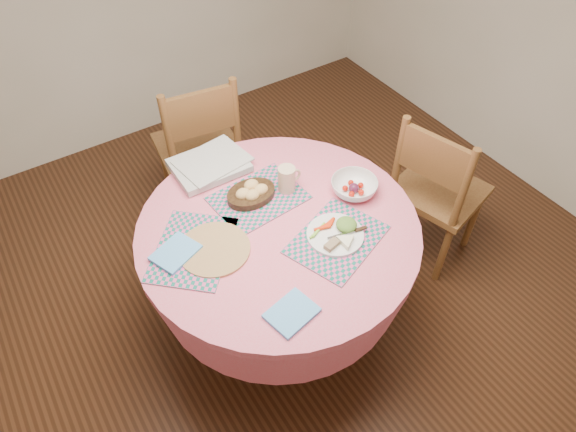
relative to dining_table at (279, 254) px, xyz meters
name	(u,v)px	position (x,y,z in m)	size (l,w,h in m)	color
ground	(280,319)	(0.00, 0.00, -0.56)	(4.00, 4.00, 0.00)	#331C0F
room_envelope	(274,7)	(0.00, 0.00, 1.16)	(4.01, 4.01, 2.71)	silver
dining_table	(279,254)	(0.00, 0.00, 0.00)	(1.24, 1.24, 0.75)	#E66B85
chair_right	(435,190)	(0.96, -0.05, -0.06)	(0.53, 0.54, 0.96)	brown
chair_back	(200,146)	(0.07, 0.96, -0.04)	(0.51, 0.50, 0.99)	brown
placemat_front	(337,239)	(0.16, -0.21, 0.20)	(0.40, 0.30, 0.01)	#126658
placemat_left	(193,249)	(-0.37, 0.08, 0.20)	(0.40, 0.30, 0.01)	#126658
placemat_back	(258,198)	(0.01, 0.19, 0.20)	(0.40, 0.30, 0.01)	#126658
wicker_trivet	(214,249)	(-0.30, 0.03, 0.20)	(0.30, 0.30, 0.01)	#976941
napkin_near	(292,313)	(-0.20, -0.41, 0.20)	(0.18, 0.14, 0.01)	#5AA4E9
napkin_far	(176,253)	(-0.44, 0.09, 0.21)	(0.18, 0.14, 0.01)	#5AA4E9
dinner_plate	(338,233)	(0.17, -0.19, 0.22)	(0.24, 0.25, 0.05)	white
bread_bowl	(251,193)	(-0.01, 0.21, 0.23)	(0.23, 0.23, 0.08)	black
latte_mug	(287,179)	(0.15, 0.17, 0.26)	(0.12, 0.08, 0.12)	beige
fruit_bowl	(354,187)	(0.40, -0.01, 0.23)	(0.25, 0.25, 0.07)	white
newspaper_stack	(210,165)	(-0.08, 0.49, 0.22)	(0.37, 0.29, 0.04)	silver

